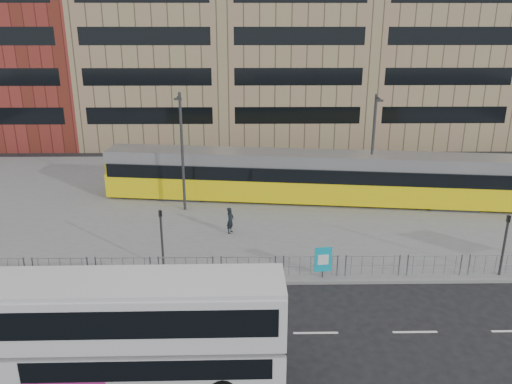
{
  "coord_description": "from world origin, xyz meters",
  "views": [
    {
      "loc": [
        -0.66,
        -21.11,
        11.71
      ],
      "look_at": [
        -0.25,
        6.0,
        2.63
      ],
      "focal_mm": 35.0,
      "sensor_mm": 36.0,
      "label": 1
    }
  ],
  "objects_px": {
    "traffic_light_west": "(161,232)",
    "traffic_light_east": "(505,238)",
    "double_decker_bus": "(138,328)",
    "tram": "(314,177)",
    "ad_panel": "(323,260)",
    "lamp_post_west": "(182,148)",
    "pedestrian": "(230,220)",
    "lamp_post_east": "(373,145)"
  },
  "relations": [
    {
      "from": "lamp_post_west",
      "to": "lamp_post_east",
      "type": "relative_size",
      "value": 1.04
    },
    {
      "from": "double_decker_bus",
      "to": "traffic_light_east",
      "type": "height_order",
      "value": "double_decker_bus"
    },
    {
      "from": "tram",
      "to": "ad_panel",
      "type": "relative_size",
      "value": 18.43
    },
    {
      "from": "tram",
      "to": "pedestrian",
      "type": "bearing_deg",
      "value": -127.39
    },
    {
      "from": "ad_panel",
      "to": "traffic_light_east",
      "type": "height_order",
      "value": "traffic_light_east"
    },
    {
      "from": "lamp_post_west",
      "to": "traffic_light_east",
      "type": "bearing_deg",
      "value": -29.46
    },
    {
      "from": "traffic_light_west",
      "to": "lamp_post_east",
      "type": "height_order",
      "value": "lamp_post_east"
    },
    {
      "from": "traffic_light_west",
      "to": "double_decker_bus",
      "type": "bearing_deg",
      "value": -110.53
    },
    {
      "from": "ad_panel",
      "to": "lamp_post_east",
      "type": "bearing_deg",
      "value": 60.34
    },
    {
      "from": "double_decker_bus",
      "to": "ad_panel",
      "type": "xyz_separation_m",
      "value": [
        7.27,
        7.14,
        -1.05
      ]
    },
    {
      "from": "double_decker_bus",
      "to": "traffic_light_west",
      "type": "relative_size",
      "value": 3.17
    },
    {
      "from": "pedestrian",
      "to": "lamp_post_west",
      "type": "height_order",
      "value": "lamp_post_west"
    },
    {
      "from": "tram",
      "to": "lamp_post_west",
      "type": "distance_m",
      "value": 9.21
    },
    {
      "from": "pedestrian",
      "to": "traffic_light_east",
      "type": "relative_size",
      "value": 0.5
    },
    {
      "from": "double_decker_bus",
      "to": "traffic_light_east",
      "type": "xyz_separation_m",
      "value": [
        15.94,
        7.24,
        0.01
      ]
    },
    {
      "from": "ad_panel",
      "to": "traffic_light_west",
      "type": "bearing_deg",
      "value": 166.48
    },
    {
      "from": "lamp_post_west",
      "to": "traffic_light_west",
      "type": "bearing_deg",
      "value": -90.42
    },
    {
      "from": "pedestrian",
      "to": "lamp_post_west",
      "type": "distance_m",
      "value": 6.05
    },
    {
      "from": "ad_panel",
      "to": "lamp_post_west",
      "type": "xyz_separation_m",
      "value": [
        -7.76,
        9.38,
        3.29
      ]
    },
    {
      "from": "traffic_light_east",
      "to": "double_decker_bus",
      "type": "bearing_deg",
      "value": -150.12
    },
    {
      "from": "traffic_light_west",
      "to": "traffic_light_east",
      "type": "distance_m",
      "value": 16.52
    },
    {
      "from": "double_decker_bus",
      "to": "traffic_light_west",
      "type": "xyz_separation_m",
      "value": [
        -0.55,
        8.18,
        0.01
      ]
    },
    {
      "from": "ad_panel",
      "to": "pedestrian",
      "type": "height_order",
      "value": "ad_panel"
    },
    {
      "from": "traffic_light_east",
      "to": "lamp_post_west",
      "type": "relative_size",
      "value": 0.4
    },
    {
      "from": "lamp_post_west",
      "to": "double_decker_bus",
      "type": "bearing_deg",
      "value": -88.3
    },
    {
      "from": "ad_panel",
      "to": "lamp_post_east",
      "type": "relative_size",
      "value": 0.21
    },
    {
      "from": "pedestrian",
      "to": "lamp_post_east",
      "type": "bearing_deg",
      "value": -36.57
    },
    {
      "from": "tram",
      "to": "traffic_light_east",
      "type": "height_order",
      "value": "tram"
    },
    {
      "from": "pedestrian",
      "to": "traffic_light_west",
      "type": "relative_size",
      "value": 0.5
    },
    {
      "from": "lamp_post_east",
      "to": "double_decker_bus",
      "type": "bearing_deg",
      "value": -123.89
    },
    {
      "from": "traffic_light_west",
      "to": "lamp_post_west",
      "type": "relative_size",
      "value": 0.4
    },
    {
      "from": "ad_panel",
      "to": "pedestrian",
      "type": "distance_m",
      "value": 7.2
    },
    {
      "from": "double_decker_bus",
      "to": "tram",
      "type": "distance_m",
      "value": 20.03
    },
    {
      "from": "lamp_post_west",
      "to": "lamp_post_east",
      "type": "xyz_separation_m",
      "value": [
        12.48,
        1.32,
        -0.16
      ]
    },
    {
      "from": "ad_panel",
      "to": "lamp_post_west",
      "type": "distance_m",
      "value": 12.62
    },
    {
      "from": "ad_panel",
      "to": "traffic_light_west",
      "type": "height_order",
      "value": "traffic_light_west"
    },
    {
      "from": "lamp_post_west",
      "to": "lamp_post_east",
      "type": "bearing_deg",
      "value": 6.05
    },
    {
      "from": "double_decker_bus",
      "to": "ad_panel",
      "type": "height_order",
      "value": "double_decker_bus"
    },
    {
      "from": "double_decker_bus",
      "to": "ad_panel",
      "type": "distance_m",
      "value": 10.24
    },
    {
      "from": "tram",
      "to": "lamp_post_east",
      "type": "bearing_deg",
      "value": 0.61
    },
    {
      "from": "lamp_post_east",
      "to": "tram",
      "type": "bearing_deg",
      "value": 173.42
    },
    {
      "from": "tram",
      "to": "traffic_light_west",
      "type": "xyz_separation_m",
      "value": [
        -8.74,
        -10.1,
        0.28
      ]
    }
  ]
}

